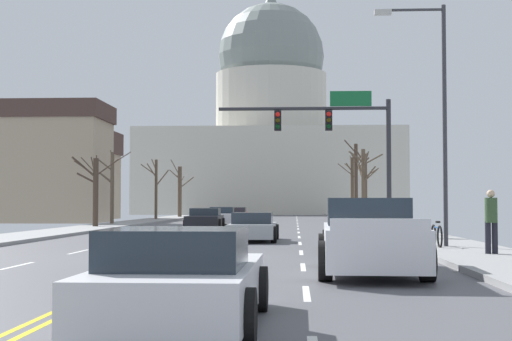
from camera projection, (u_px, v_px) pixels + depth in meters
The scene contains 23 objects.
ground at pixel (180, 256), 21.43m from camera, with size 20.00×180.00×0.20m.
signal_gantry at pixel (339, 132), 34.25m from camera, with size 7.91×0.41×6.54m.
street_lamp_right at pixel (435, 102), 24.41m from camera, with size 2.33×0.24×7.90m.
capitol_building at pixel (271, 136), 104.84m from camera, with size 35.17×22.00×32.02m.
sedan_near_00 at pixel (253, 228), 30.11m from camera, with size 2.02×4.56×1.15m.
sedan_near_01 at pixel (357, 234), 23.61m from camera, with size 2.16×4.71×1.16m.
pickup_truck_near_02 at pixel (370, 239), 16.53m from camera, with size 2.40×5.74×1.65m.
sedan_near_03 at pixel (180, 281), 9.35m from camera, with size 2.10×4.34×1.24m.
sedan_oncoming_00 at pixel (205, 219), 43.42m from camera, with size 2.17×4.44×1.22m.
sedan_oncoming_01 at pixel (222, 216), 52.54m from camera, with size 2.17×4.58×1.24m.
sedan_oncoming_02 at pixel (236, 214), 65.04m from camera, with size 2.07×4.70×1.14m.
flank_building_00 at pixel (56, 174), 68.53m from camera, with size 10.14×10.00×8.21m.
flank_building_01 at pixel (40, 162), 58.51m from camera, with size 10.61×6.47×9.31m.
bare_tree_00 at pixel (352, 185), 73.89m from camera, with size 2.21×1.99×6.04m.
bare_tree_01 at pixel (112, 185), 50.34m from camera, with size 1.97×1.99×5.03m.
bare_tree_02 at pixel (363, 183), 49.25m from camera, with size 2.37×2.74×4.94m.
bare_tree_03 at pixel (156, 186), 64.35m from camera, with size 2.59×1.75×5.22m.
bare_tree_04 at pixel (356, 179), 64.47m from camera, with size 2.34×2.11×6.80m.
bare_tree_05 at pixel (95, 188), 44.59m from camera, with size 2.43×2.29×4.31m.
bare_tree_06 at pixel (365, 186), 53.24m from camera, with size 2.11×2.44×5.26m.
bare_tree_07 at pixel (180, 190), 74.93m from camera, with size 2.70×2.53×5.71m.
pedestrian_01 at pixel (491, 218), 20.64m from camera, with size 0.35×0.34×1.77m.
bicycle_parked at pixel (437, 236), 24.06m from camera, with size 0.12×1.77×0.85m.
Camera 1 is at (3.30, -21.38, 1.55)m, focal length 52.47 mm.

